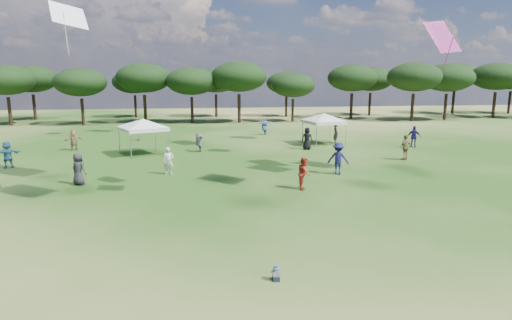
{
  "coord_description": "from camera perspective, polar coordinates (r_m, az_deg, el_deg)",
  "views": [
    {
      "loc": [
        -2.32,
        -9.24,
        5.73
      ],
      "look_at": [
        -0.12,
        6.0,
        2.71
      ],
      "focal_mm": 30.0,
      "sensor_mm": 36.0,
      "label": 1
    }
  ],
  "objects": [
    {
      "name": "ground",
      "position": [
        11.12,
        5.36,
        -19.97
      ],
      "size": [
        140.0,
        140.0,
        0.0
      ],
      "primitive_type": "plane",
      "color": "#2A5018",
      "rests_on": "ground"
    },
    {
      "name": "tree_line",
      "position": [
        56.85,
        -3.52,
        10.77
      ],
      "size": [
        108.78,
        17.63,
        7.77
      ],
      "color": "black",
      "rests_on": "ground"
    },
    {
      "name": "tent_left",
      "position": [
        32.58,
        -14.85,
        5.1
      ],
      "size": [
        5.54,
        5.54,
        2.96
      ],
      "rotation": [
        0.0,
        0.0,
        0.43
      ],
      "color": "gray",
      "rests_on": "ground"
    },
    {
      "name": "tent_right",
      "position": [
        36.99,
        9.07,
        5.96
      ],
      "size": [
        5.78,
        5.78,
        2.93
      ],
      "rotation": [
        0.0,
        0.0,
        0.19
      ],
      "color": "gray",
      "rests_on": "ground"
    },
    {
      "name": "toddler",
      "position": [
        12.61,
        2.73,
        -14.9
      ],
      "size": [
        0.32,
        0.35,
        0.47
      ],
      "rotation": [
        0.0,
        0.0,
        -0.12
      ],
      "color": "#161D32",
      "rests_on": "ground"
    },
    {
      "name": "festival_crowd",
      "position": [
        31.5,
        -4.33,
        2.16
      ],
      "size": [
        30.91,
        22.11,
        1.91
      ],
      "color": "#936E50",
      "rests_on": "ground"
    }
  ]
}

